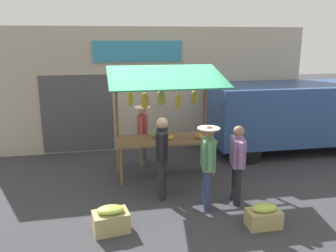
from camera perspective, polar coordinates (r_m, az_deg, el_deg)
name	(u,v)px	position (r m, az deg, el deg)	size (l,w,h in m)	color
ground_plane	(165,175)	(8.20, -0.42, -7.98)	(40.00, 40.00, 0.00)	#38383D
street_backdrop	(149,89)	(9.84, -3.15, 6.06)	(9.00, 0.30, 3.40)	#B2A893
market_stall	(165,110)	(7.79, -0.50, 2.71)	(2.50, 1.46, 2.50)	brown
vendor_with_sunhat	(143,131)	(8.56, -4.20, -0.84)	(0.39, 0.65, 1.51)	#726656
shopper_in_striped_shirt	(162,152)	(6.78, -0.95, -4.29)	(0.32, 0.69, 1.64)	#232328
shopper_in_grey_tee	(208,161)	(6.42, 6.54, -5.66)	(0.41, 0.67, 1.58)	navy
shopper_with_shopping_bag	(237,160)	(6.73, 11.31, -5.42)	(0.31, 0.66, 1.53)	#232328
parked_van	(284,112)	(10.11, 18.46, 2.24)	(4.42, 1.90, 1.88)	#2D4C84
produce_crate_near	(264,216)	(6.26, 15.43, -14.12)	(0.57, 0.34, 0.41)	tan
produce_crate_side	(111,220)	(5.99, -9.36, -14.94)	(0.63, 0.48, 0.45)	tan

